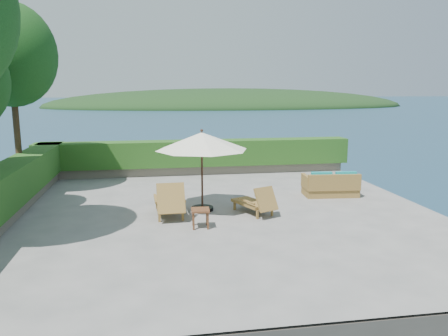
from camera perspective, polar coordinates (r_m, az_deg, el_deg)
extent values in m
plane|color=gray|center=(12.20, -0.78, -5.79)|extent=(12.00, 12.00, 0.00)
cube|color=#50483F|center=(12.72, -0.76, -12.52)|extent=(12.00, 12.00, 3.00)
plane|color=#173349|center=(13.35, -0.75, -18.26)|extent=(600.00, 600.00, 0.00)
ellipsoid|color=black|center=(154.06, 0.59, 8.04)|extent=(126.00, 57.60, 12.60)
cube|color=slate|center=(17.57, -3.53, -0.19)|extent=(12.00, 0.60, 0.36)
cube|color=slate|center=(12.62, -26.93, -5.56)|extent=(0.60, 12.00, 0.36)
cube|color=#1D4A15|center=(17.46, -3.56, 1.98)|extent=(12.40, 0.90, 1.00)
cube|color=#1D4A15|center=(12.47, -27.18, -2.59)|extent=(0.90, 12.40, 1.00)
cylinder|color=#4A2F1C|center=(15.41, -25.51, 5.44)|extent=(0.20, 0.20, 4.68)
ellipsoid|color=#153711|center=(15.41, -26.13, 13.15)|extent=(2.80, 2.80, 3.22)
cylinder|color=black|center=(12.40, -2.84, -5.31)|extent=(0.67, 0.67, 0.10)
cylinder|color=#361F13|center=(12.15, -2.88, -0.50)|extent=(0.06, 0.06, 2.22)
cone|color=white|center=(12.02, -2.92, 3.53)|extent=(2.77, 2.77, 0.49)
sphere|color=#361F13|center=(11.99, -2.94, 4.92)|extent=(0.09, 0.09, 0.08)
cube|color=olive|center=(11.43, -8.43, -6.31)|extent=(0.07, 0.07, 0.28)
cube|color=olive|center=(11.47, -5.41, -6.18)|extent=(0.07, 0.07, 0.28)
cube|color=olive|center=(12.67, -8.76, -4.65)|extent=(0.07, 0.07, 0.28)
cube|color=olive|center=(12.71, -6.03, -4.54)|extent=(0.07, 0.07, 0.28)
cube|color=olive|center=(12.12, -7.23, -4.41)|extent=(0.76, 1.42, 0.10)
cube|color=olive|center=(11.26, -6.95, -3.96)|extent=(0.73, 0.48, 0.75)
cube|color=olive|center=(11.85, -8.93, -3.99)|extent=(0.10, 0.92, 0.05)
cube|color=olive|center=(11.90, -5.40, -3.85)|extent=(0.10, 0.92, 0.05)
cube|color=olive|center=(11.60, 4.39, -6.11)|extent=(0.07, 0.07, 0.23)
cube|color=olive|center=(11.89, 6.29, -5.72)|extent=(0.07, 0.07, 0.23)
cube|color=olive|center=(12.42, 1.40, -4.96)|extent=(0.07, 0.07, 0.23)
cube|color=olive|center=(12.70, 3.24, -4.63)|extent=(0.07, 0.07, 0.23)
cube|color=olive|center=(12.17, 3.55, -4.56)|extent=(1.00, 1.29, 0.08)
cube|color=olive|center=(11.60, 5.52, -4.08)|extent=(0.68, 0.58, 0.62)
cube|color=olive|center=(11.83, 2.90, -4.34)|extent=(0.35, 0.71, 0.04)
cube|color=olive|center=(12.18, 5.19, -3.93)|extent=(0.35, 0.71, 0.04)
cube|color=brown|center=(10.69, -3.98, -7.00)|extent=(0.05, 0.05, 0.42)
cube|color=brown|center=(10.71, -2.12, -6.95)|extent=(0.05, 0.05, 0.42)
cube|color=brown|center=(11.02, -4.06, -6.46)|extent=(0.05, 0.05, 0.42)
cube|color=brown|center=(11.04, -2.25, -6.42)|extent=(0.05, 0.05, 0.42)
cube|color=brown|center=(10.80, -3.12, -5.51)|extent=(0.47, 0.47, 0.05)
cube|color=olive|center=(14.42, 13.68, -2.79)|extent=(1.73, 0.97, 0.37)
cube|color=olive|center=(13.99, 14.23, -1.86)|extent=(1.67, 0.27, 0.51)
cube|color=olive|center=(14.14, 10.65, -1.78)|extent=(0.18, 0.84, 0.42)
cube|color=olive|center=(14.63, 16.69, -1.64)|extent=(0.18, 0.84, 0.42)
cube|color=teal|center=(14.29, 12.18, -1.74)|extent=(0.78, 0.73, 0.17)
cube|color=teal|center=(14.53, 15.13, -1.67)|extent=(0.78, 0.73, 0.17)
cube|color=teal|center=(13.93, 12.62, -1.18)|extent=(0.66, 0.18, 0.33)
cube|color=teal|center=(14.18, 15.63, -1.12)|extent=(0.66, 0.18, 0.33)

